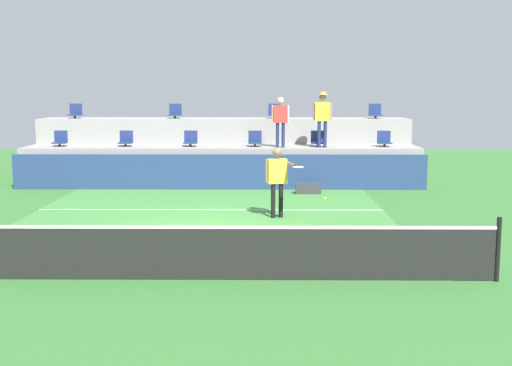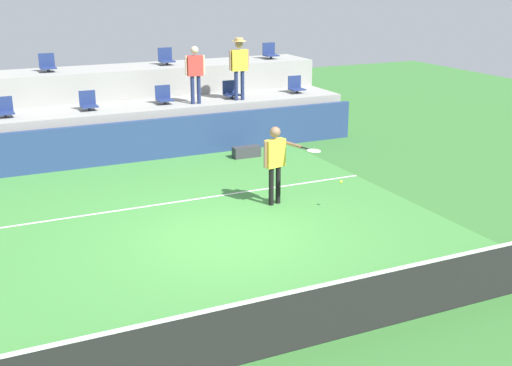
# 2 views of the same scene
# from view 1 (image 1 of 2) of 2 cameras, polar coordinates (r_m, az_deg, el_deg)

# --- Properties ---
(ground_plane) EXTENTS (40.00, 40.00, 0.00)m
(ground_plane) POSITION_cam_1_polar(r_m,az_deg,el_deg) (14.92, -4.66, -4.01)
(ground_plane) COLOR #336B2D
(court_inner_paint) EXTENTS (9.00, 10.00, 0.01)m
(court_inner_paint) POSITION_cam_1_polar(r_m,az_deg,el_deg) (15.89, -4.34, -3.25)
(court_inner_paint) COLOR #3D7F38
(court_inner_paint) RESTS_ON ground_plane
(court_service_line) EXTENTS (9.00, 0.06, 0.00)m
(court_service_line) POSITION_cam_1_polar(r_m,az_deg,el_deg) (17.26, -3.94, -2.32)
(court_service_line) COLOR white
(court_service_line) RESTS_ON ground_plane
(tennis_net) EXTENTS (10.48, 0.08, 1.07)m
(tennis_net) POSITION_cam_1_polar(r_m,az_deg,el_deg) (10.93, -6.60, -5.84)
(tennis_net) COLOR black
(tennis_net) RESTS_ON ground_plane
(sponsor_backboard) EXTENTS (13.00, 0.16, 1.10)m
(sponsor_backboard) POSITION_cam_1_polar(r_m,az_deg,el_deg) (20.73, -3.18, 0.96)
(sponsor_backboard) COLOR navy
(sponsor_backboard) RESTS_ON ground_plane
(seating_tier_lower) EXTENTS (13.00, 1.80, 1.25)m
(seating_tier_lower) POSITION_cam_1_polar(r_m,az_deg,el_deg) (22.01, -2.97, 1.57)
(seating_tier_lower) COLOR gray
(seating_tier_lower) RESTS_ON ground_plane
(seating_tier_upper) EXTENTS (13.00, 1.80, 2.10)m
(seating_tier_upper) POSITION_cam_1_polar(r_m,az_deg,el_deg) (23.75, -2.71, 3.08)
(seating_tier_upper) COLOR gray
(seating_tier_upper) RESTS_ON ground_plane
(stadium_chair_lower_far_left) EXTENTS (0.44, 0.40, 0.52)m
(stadium_chair_lower_far_left) POSITION_cam_1_polar(r_m,az_deg,el_deg) (22.83, -16.57, 3.60)
(stadium_chair_lower_far_left) COLOR #2D2D33
(stadium_chair_lower_far_left) RESTS_ON seating_tier_lower
(stadium_chair_lower_left) EXTENTS (0.44, 0.40, 0.52)m
(stadium_chair_lower_left) POSITION_cam_1_polar(r_m,az_deg,el_deg) (22.29, -11.18, 3.68)
(stadium_chair_lower_left) COLOR #2D2D33
(stadium_chair_lower_left) RESTS_ON seating_tier_lower
(stadium_chair_lower_mid_left) EXTENTS (0.44, 0.40, 0.52)m
(stadium_chair_lower_mid_left) POSITION_cam_1_polar(r_m,az_deg,el_deg) (21.95, -5.68, 3.73)
(stadium_chair_lower_mid_left) COLOR #2D2D33
(stadium_chair_lower_mid_left) RESTS_ON seating_tier_lower
(stadium_chair_lower_mid_right) EXTENTS (0.44, 0.40, 0.52)m
(stadium_chair_lower_mid_right) POSITION_cam_1_polar(r_m,az_deg,el_deg) (21.82, -0.09, 3.74)
(stadium_chair_lower_mid_right) COLOR #2D2D33
(stadium_chair_lower_mid_right) RESTS_ON seating_tier_lower
(stadium_chair_lower_right) EXTENTS (0.44, 0.40, 0.52)m
(stadium_chair_lower_right) POSITION_cam_1_polar(r_m,az_deg,el_deg) (21.90, 5.35, 3.72)
(stadium_chair_lower_right) COLOR #2D2D33
(stadium_chair_lower_right) RESTS_ON seating_tier_lower
(stadium_chair_lower_far_right) EXTENTS (0.44, 0.40, 0.52)m
(stadium_chair_lower_far_right) POSITION_cam_1_polar(r_m,az_deg,el_deg) (22.19, 11.02, 3.66)
(stadium_chair_lower_far_right) COLOR #2D2D33
(stadium_chair_lower_far_right) RESTS_ON seating_tier_lower
(stadium_chair_upper_far_left) EXTENTS (0.44, 0.40, 0.52)m
(stadium_chair_upper_far_left) POSITION_cam_1_polar(r_m,az_deg,el_deg) (24.50, -15.35, 5.92)
(stadium_chair_upper_far_left) COLOR #2D2D33
(stadium_chair_upper_far_left) RESTS_ON seating_tier_upper
(stadium_chair_upper_left) EXTENTS (0.44, 0.40, 0.52)m
(stadium_chair_upper_left) POSITION_cam_1_polar(r_m,az_deg,el_deg) (23.78, -7.00, 6.09)
(stadium_chair_upper_left) COLOR #2D2D33
(stadium_chair_upper_left) RESTS_ON seating_tier_upper
(stadium_chair_upper_right) EXTENTS (0.44, 0.40, 0.52)m
(stadium_chair_upper_right) POSITION_cam_1_polar(r_m,az_deg,el_deg) (23.58, 1.61, 6.13)
(stadium_chair_upper_right) COLOR #2D2D33
(stadium_chair_upper_right) RESTS_ON seating_tier_upper
(stadium_chair_upper_far_right) EXTENTS (0.44, 0.40, 0.52)m
(stadium_chair_upper_far_right) POSITION_cam_1_polar(r_m,az_deg,el_deg) (23.91, 10.27, 6.03)
(stadium_chair_upper_far_right) COLOR #2D2D33
(stadium_chair_upper_far_right) RESTS_ON seating_tier_upper
(tennis_player) EXTENTS (0.93, 1.16, 1.73)m
(tennis_player) POSITION_cam_1_polar(r_m,az_deg,el_deg) (16.01, 1.89, 0.70)
(tennis_player) COLOR black
(tennis_player) RESTS_ON ground_plane
(spectator_leaning_on_rail) EXTENTS (0.58, 0.24, 1.62)m
(spectator_leaning_on_rail) POSITION_cam_1_polar(r_m,az_deg,el_deg) (21.40, 2.13, 5.68)
(spectator_leaning_on_rail) COLOR navy
(spectator_leaning_on_rail) RESTS_ON seating_tier_lower
(spectator_with_hat) EXTENTS (0.61, 0.45, 1.79)m
(spectator_with_hat) POSITION_cam_1_polar(r_m,az_deg,el_deg) (21.47, 5.76, 6.02)
(spectator_with_hat) COLOR navy
(spectator_with_hat) RESTS_ON seating_tier_lower
(tennis_ball) EXTENTS (0.07, 0.07, 0.07)m
(tennis_ball) POSITION_cam_1_polar(r_m,az_deg,el_deg) (15.23, 5.98, -1.34)
(tennis_ball) COLOR #CCE033
(equipment_bag) EXTENTS (0.76, 0.28, 0.30)m
(equipment_bag) POSITION_cam_1_polar(r_m,az_deg,el_deg) (19.94, 4.54, -0.50)
(equipment_bag) COLOR #333338
(equipment_bag) RESTS_ON ground_plane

